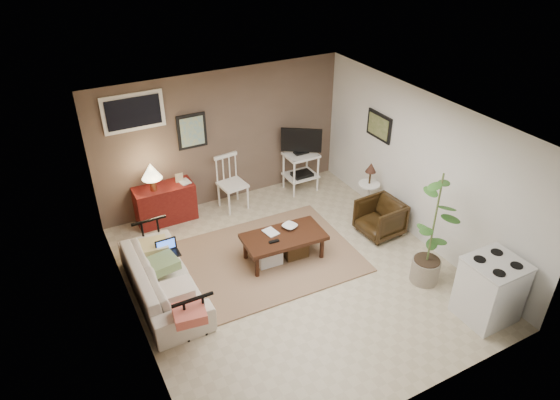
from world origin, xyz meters
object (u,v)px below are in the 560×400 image
red_console (164,200)px  spindle_chair (232,184)px  coffee_table (283,245)px  sofa (162,273)px  tv_stand (301,158)px  armchair (380,216)px  potted_plant (434,226)px  side_table (369,183)px  stove (490,290)px

red_console → spindle_chair: 1.20m
coffee_table → spindle_chair: bearing=92.3°
sofa → tv_stand: bearing=-62.0°
coffee_table → armchair: 1.73m
sofa → tv_stand: (3.17, 1.68, 0.27)m
armchair → spindle_chair: bearing=-139.6°
tv_stand → sofa: bearing=-152.0°
spindle_chair → potted_plant: potted_plant is taller
red_console → spindle_chair: bearing=-6.6°
sofa → side_table: bearing=-83.8°
red_console → sofa: bearing=-107.5°
red_console → stove: red_console is taller
red_console → side_table: size_ratio=1.16×
armchair → potted_plant: (-0.16, -1.27, 0.62)m
sofa → side_table: size_ratio=2.02×
spindle_chair → potted_plant: size_ratio=0.54×
red_console → armchair: size_ratio=1.74×
red_console → stove: size_ratio=1.28×
red_console → potted_plant: bearing=-49.4°
spindle_chair → stove: 4.49m
sofa → armchair: size_ratio=3.02×
sofa → red_console: red_console is taller
coffee_table → red_console: 2.29m
red_console → stove: (3.05, -4.23, 0.05)m
spindle_chair → potted_plant: 3.60m
spindle_chair → potted_plant: bearing=-62.7°
potted_plant → stove: potted_plant is taller
armchair → stove: bearing=-1.4°
spindle_chair → armchair: bearing=-46.7°
sofa → spindle_chair: bearing=-46.1°
red_console → armchair: bearing=-34.3°
side_table → armchair: side_table is taller
armchair → stove: 2.19m
side_table → potted_plant: potted_plant is taller
sofa → stove: size_ratio=2.21×
coffee_table → stove: bearing=-52.6°
stove → tv_stand: bearing=96.5°
side_table → potted_plant: bearing=-100.8°
spindle_chair → side_table: side_table is taller
red_console → spindle_chair: red_console is taller
side_table → armchair: size_ratio=1.50×
side_table → armchair: (-0.20, -0.60, -0.28)m
armchair → stove: (0.06, -2.19, 0.12)m
coffee_table → stove: 2.94m
potted_plant → stove: bearing=-77.0°
spindle_chair → tv_stand: size_ratio=0.79×
spindle_chair → side_table: (2.00, -1.30, 0.15)m
armchair → tv_stand: bearing=-170.7°
coffee_table → tv_stand: (1.32, 1.74, 0.40)m
sofa → stove: 4.34m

